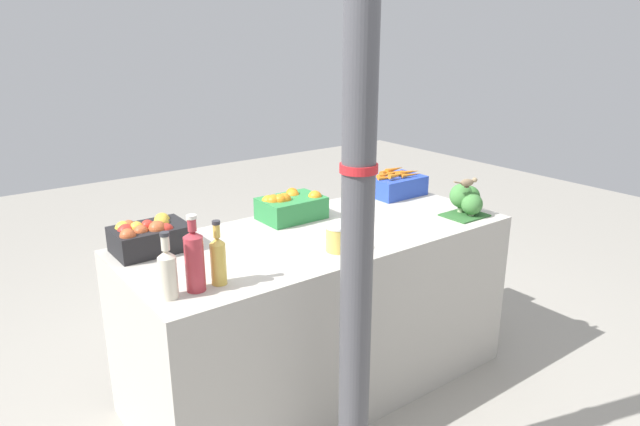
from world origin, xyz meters
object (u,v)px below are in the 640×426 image
(orange_crate, at_px, (290,206))
(juice_bottle_ruby, at_px, (194,259))
(apple_crate, at_px, (148,236))
(broccoli_pile, at_px, (467,200))
(juice_bottle_golden, at_px, (218,259))
(support_pole, at_px, (359,174))
(pickle_jar, at_px, (338,238))
(carrot_crate, at_px, (396,184))
(sparrow_bird, at_px, (468,182))
(juice_bottle_cloudy, at_px, (168,272))

(orange_crate, distance_m, juice_bottle_ruby, 0.92)
(apple_crate, distance_m, orange_crate, 0.76)
(broccoli_pile, height_order, juice_bottle_golden, juice_bottle_golden)
(juice_bottle_golden, bearing_deg, support_pole, -51.83)
(support_pole, distance_m, pickle_jar, 0.65)
(juice_bottle_golden, bearing_deg, carrot_crate, 19.32)
(juice_bottle_ruby, height_order, sparrow_bird, juice_bottle_ruby)
(apple_crate, xyz_separation_m, pickle_jar, (0.68, -0.50, -0.01))
(juice_bottle_cloudy, xyz_separation_m, sparrow_bird, (1.63, -0.03, 0.09))
(broccoli_pile, xyz_separation_m, pickle_jar, (-0.88, -0.01, -0.02))
(orange_crate, xyz_separation_m, pickle_jar, (-0.08, -0.51, -0.01))
(apple_crate, height_order, juice_bottle_cloudy, juice_bottle_cloudy)
(apple_crate, distance_m, carrot_crate, 1.52)
(apple_crate, xyz_separation_m, sparrow_bird, (1.51, -0.53, 0.12))
(broccoli_pile, xyz_separation_m, juice_bottle_ruby, (-1.57, -0.00, 0.05))
(sparrow_bird, bearing_deg, orange_crate, 169.09)
(sparrow_bird, bearing_deg, juice_bottle_golden, -156.88)
(juice_bottle_cloudy, bearing_deg, orange_crate, 29.90)
(support_pole, bearing_deg, juice_bottle_cloudy, 141.64)
(broccoli_pile, xyz_separation_m, juice_bottle_cloudy, (-1.67, -0.00, 0.02))
(support_pole, height_order, juice_bottle_ruby, support_pole)
(orange_crate, height_order, sparrow_bird, sparrow_bird)
(broccoli_pile, xyz_separation_m, sparrow_bird, (-0.05, -0.03, 0.11))
(apple_crate, xyz_separation_m, broccoli_pile, (1.56, -0.50, 0.01))
(support_pole, distance_m, carrot_crate, 1.49)
(support_pole, relative_size, orange_crate, 8.23)
(support_pole, distance_m, juice_bottle_ruby, 0.70)
(carrot_crate, xyz_separation_m, sparrow_bird, (-0.00, -0.53, 0.13))
(juice_bottle_cloudy, height_order, sparrow_bird, juice_bottle_cloudy)
(support_pole, bearing_deg, carrot_crate, 40.34)
(broccoli_pile, bearing_deg, juice_bottle_cloudy, -179.91)
(orange_crate, bearing_deg, juice_bottle_ruby, -146.77)
(broccoli_pile, height_order, juice_bottle_cloudy, juice_bottle_cloudy)
(apple_crate, bearing_deg, carrot_crate, 0.03)
(carrot_crate, xyz_separation_m, pickle_jar, (-0.84, -0.50, -0.00))
(apple_crate, distance_m, juice_bottle_golden, 0.51)
(orange_crate, distance_m, carrot_crate, 0.76)
(apple_crate, height_order, sparrow_bird, sparrow_bird)
(orange_crate, bearing_deg, carrot_crate, -0.10)
(orange_crate, bearing_deg, apple_crate, -179.84)
(broccoli_pile, distance_m, juice_bottle_cloudy, 1.67)
(apple_crate, bearing_deg, sparrow_bird, -19.35)
(support_pole, distance_m, apple_crate, 1.10)
(juice_bottle_golden, xyz_separation_m, sparrow_bird, (1.42, -0.03, 0.09))
(juice_bottle_golden, xyz_separation_m, pickle_jar, (0.59, -0.00, -0.04))
(juice_bottle_ruby, bearing_deg, juice_bottle_golden, -0.00)
(juice_bottle_cloudy, height_order, pickle_jar, juice_bottle_cloudy)
(carrot_crate, relative_size, broccoli_pile, 1.41)
(carrot_crate, height_order, broccoli_pile, broccoli_pile)
(broccoli_pile, bearing_deg, juice_bottle_golden, -179.90)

